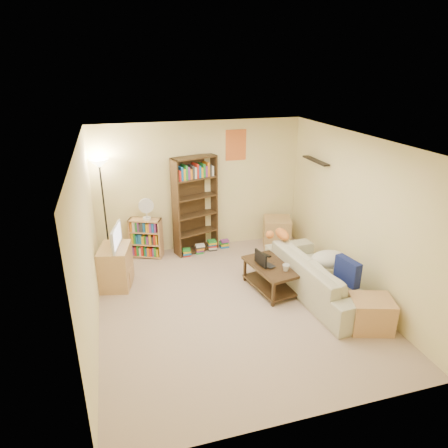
% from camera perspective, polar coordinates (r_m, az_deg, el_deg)
% --- Properties ---
extents(room, '(4.50, 4.54, 2.52)m').
position_cam_1_polar(room, '(5.57, 1.56, 2.73)').
color(room, tan).
rests_on(room, ground).
extents(sofa, '(2.39, 1.27, 0.65)m').
position_cam_1_polar(sofa, '(6.58, 13.64, -7.15)').
color(sofa, beige).
rests_on(sofa, ground).
extents(navy_pillow, '(0.21, 0.45, 0.39)m').
position_cam_1_polar(navy_pillow, '(6.16, 17.22, -6.47)').
color(navy_pillow, navy).
rests_on(navy_pillow, sofa).
extents(cream_blanket, '(0.60, 0.43, 0.26)m').
position_cam_1_polar(cream_blanket, '(6.60, 14.72, -4.88)').
color(cream_blanket, silver).
rests_on(cream_blanket, sofa).
extents(tabby_cat, '(0.52, 0.22, 0.18)m').
position_cam_1_polar(tabby_cat, '(6.91, 8.00, -1.45)').
color(tabby_cat, orange).
rests_on(tabby_cat, sofa).
extents(coffee_table, '(0.73, 1.08, 0.44)m').
position_cam_1_polar(coffee_table, '(6.56, 6.71, -7.05)').
color(coffee_table, '#3D2C17').
rests_on(coffee_table, ground).
extents(laptop, '(0.48, 0.44, 0.03)m').
position_cam_1_polar(laptop, '(6.51, 6.31, -5.62)').
color(laptop, black).
rests_on(laptop, coffee_table).
extents(laptop_screen, '(0.07, 0.33, 0.22)m').
position_cam_1_polar(laptop_screen, '(6.39, 5.25, -4.94)').
color(laptop_screen, white).
rests_on(laptop_screen, laptop).
extents(mug, '(0.16, 0.16, 0.11)m').
position_cam_1_polar(mug, '(6.33, 8.83, -6.19)').
color(mug, silver).
rests_on(mug, coffee_table).
extents(tv_remote, '(0.13, 0.18, 0.02)m').
position_cam_1_polar(tv_remote, '(6.79, 6.05, -4.42)').
color(tv_remote, black).
rests_on(tv_remote, coffee_table).
extents(tv_stand, '(0.59, 0.73, 0.69)m').
position_cam_1_polar(tv_stand, '(6.85, -15.20, -5.88)').
color(tv_stand, tan).
rests_on(tv_stand, ground).
extents(television, '(0.67, 0.35, 0.37)m').
position_cam_1_polar(television, '(6.63, -15.65, -1.82)').
color(television, black).
rests_on(television, tv_stand).
extents(tall_bookshelf, '(0.90, 0.52, 1.89)m').
position_cam_1_polar(tall_bookshelf, '(7.61, -4.15, 3.01)').
color(tall_bookshelf, '#432D19').
rests_on(tall_bookshelf, ground).
extents(short_bookshelf, '(0.64, 0.45, 0.77)m').
position_cam_1_polar(short_bookshelf, '(7.71, -11.07, -2.00)').
color(short_bookshelf, tan).
rests_on(short_bookshelf, ground).
extents(desk_fan, '(0.27, 0.15, 0.42)m').
position_cam_1_polar(desk_fan, '(7.45, -11.05, 2.26)').
color(desk_fan, silver).
rests_on(desk_fan, short_bookshelf).
extents(floor_lamp, '(0.33, 0.33, 1.95)m').
position_cam_1_polar(floor_lamp, '(7.31, -17.14, 5.83)').
color(floor_lamp, black).
rests_on(floor_lamp, ground).
extents(side_table, '(0.66, 0.66, 0.60)m').
position_cam_1_polar(side_table, '(8.11, 7.56, -1.20)').
color(side_table, tan).
rests_on(side_table, ground).
extents(end_cabinet, '(0.68, 0.62, 0.47)m').
position_cam_1_polar(end_cabinet, '(6.02, 20.21, -11.93)').
color(end_cabinet, tan).
rests_on(end_cabinet, ground).
extents(book_stacks, '(0.98, 0.31, 0.21)m').
position_cam_1_polar(book_stacks, '(7.90, -2.49, -3.33)').
color(book_stacks, red).
rests_on(book_stacks, ground).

